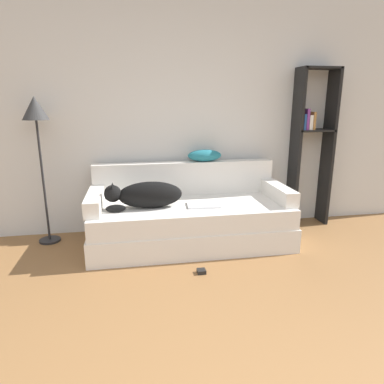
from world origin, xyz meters
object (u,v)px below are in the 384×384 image
object	(u,v)px
couch	(190,224)
floor_lamp	(36,121)
dog	(145,195)
laptop	(203,205)
power_adapter	(201,271)
throw_pillow	(205,155)
bookshelf	(312,140)

from	to	relation	value
couch	floor_lamp	size ratio (longest dim) A/B	1.36
dog	floor_lamp	size ratio (longest dim) A/B	0.50
laptop	floor_lamp	size ratio (longest dim) A/B	0.23
laptop	power_adapter	distance (m)	0.75
couch	throw_pillow	xyz separation A→B (m)	(0.24, 0.40, 0.68)
bookshelf	power_adapter	xyz separation A→B (m)	(-1.59, -1.09, -1.04)
throw_pillow	dog	bearing A→B (deg)	-145.99
throw_pillow	floor_lamp	world-z (taller)	floor_lamp
couch	dog	size ratio (longest dim) A/B	2.71
couch	dog	distance (m)	0.61
couch	floor_lamp	bearing A→B (deg)	168.21
laptop	floor_lamp	world-z (taller)	floor_lamp
couch	bookshelf	distance (m)	1.82
laptop	power_adapter	xyz separation A→B (m)	(-0.14, -0.58, -0.45)
dog	laptop	world-z (taller)	dog
couch	floor_lamp	distance (m)	1.92
floor_lamp	throw_pillow	bearing A→B (deg)	2.57
floor_lamp	couch	bearing A→B (deg)	-11.79
dog	floor_lamp	bearing A→B (deg)	159.20
power_adapter	floor_lamp	bearing A→B (deg)	146.35
laptop	bookshelf	bearing A→B (deg)	23.84
dog	throw_pillow	world-z (taller)	throw_pillow
bookshelf	floor_lamp	xyz separation A→B (m)	(-3.11, -0.08, 0.27)
dog	bookshelf	bearing A→B (deg)	13.29
couch	dog	xyz separation A→B (m)	(-0.48, -0.08, 0.37)
throw_pillow	floor_lamp	distance (m)	1.83
laptop	throw_pillow	xyz separation A→B (m)	(0.12, 0.51, 0.44)
dog	floor_lamp	distance (m)	1.35
dog	throw_pillow	distance (m)	0.92
couch	throw_pillow	distance (m)	0.82
laptop	floor_lamp	xyz separation A→B (m)	(-1.66, 0.43, 0.85)
dog	floor_lamp	world-z (taller)	floor_lamp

